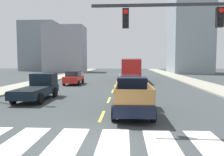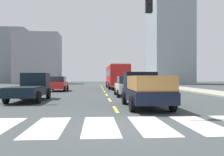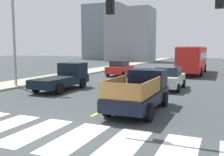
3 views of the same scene
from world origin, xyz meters
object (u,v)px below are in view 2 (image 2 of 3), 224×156
pickup_dark (31,87)px  sedan_far (127,86)px  pickup_stakebed (144,90)px  sedan_mid (58,84)px  city_bus (117,75)px

pickup_dark → sedan_far: size_ratio=1.18×
pickup_stakebed → sedan_far: 7.18m
sedan_mid → sedan_far: size_ratio=1.00×
pickup_dark → sedan_far: pickup_dark is taller
pickup_dark → sedan_mid: size_ratio=1.18×
sedan_mid → sedan_far: same height
pickup_stakebed → city_bus: size_ratio=0.48×
pickup_stakebed → sedan_mid: 16.49m
pickup_dark → city_bus: 18.07m
pickup_dark → sedan_mid: 10.95m
city_bus → sedan_mid: 9.23m
city_bus → pickup_stakebed: bearing=-92.0°
pickup_dark → sedan_far: bearing=23.0°
pickup_stakebed → sedan_far: size_ratio=1.18×
pickup_stakebed → city_bus: 20.38m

